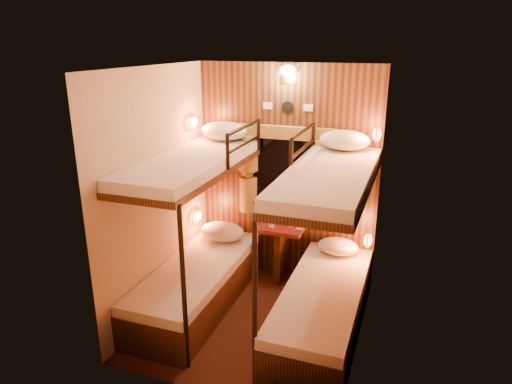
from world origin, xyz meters
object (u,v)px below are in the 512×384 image
at_px(table, 281,246).
at_px(bunk_right, 324,277).
at_px(bunk_left, 197,255).
at_px(bottle_left, 271,219).
at_px(bottle_right, 291,219).

bearing_deg(table, bunk_right, -50.33).
xyz_separation_m(bunk_left, bunk_right, (1.30, 0.00, 0.00)).
height_order(bunk_right, bottle_left, bunk_right).
bearing_deg(bunk_right, bottle_left, 135.46).
bearing_deg(bunk_right, bunk_left, 180.00).
distance_m(bunk_right, table, 1.02).
height_order(table, bottle_left, bottle_left).
bearing_deg(table, bunk_left, -129.67).
bearing_deg(bottle_left, bunk_right, -44.54).
bearing_deg(bottle_right, table, -162.52).
bearing_deg(bunk_left, bottle_left, 52.90).
xyz_separation_m(bunk_left, bottle_right, (0.75, 0.81, 0.19)).
distance_m(bottle_left, bottle_right, 0.22).
distance_m(bunk_left, bottle_right, 1.13).
bearing_deg(bunk_left, bottle_right, 47.19).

